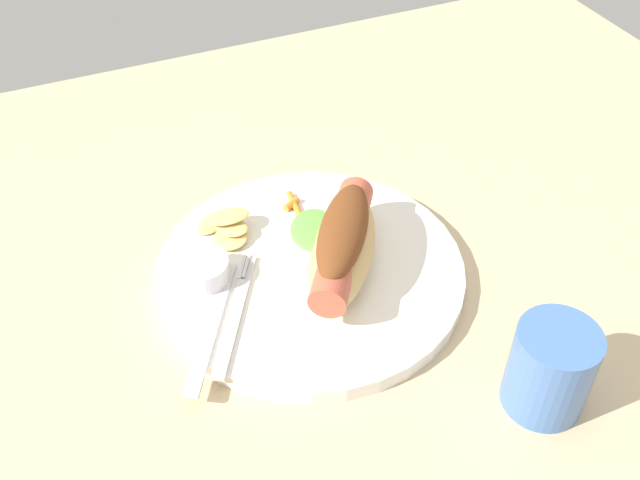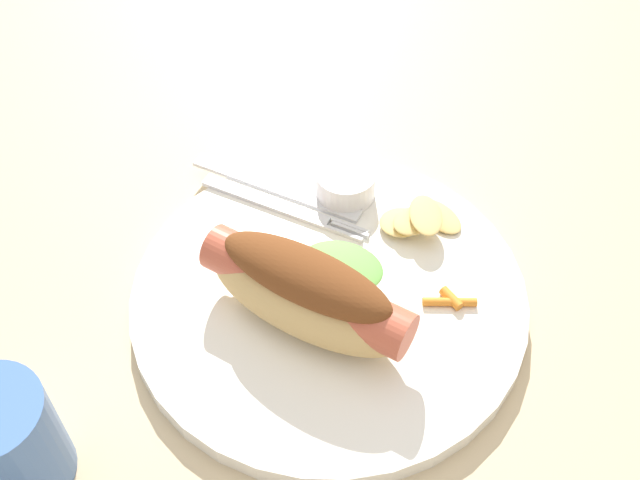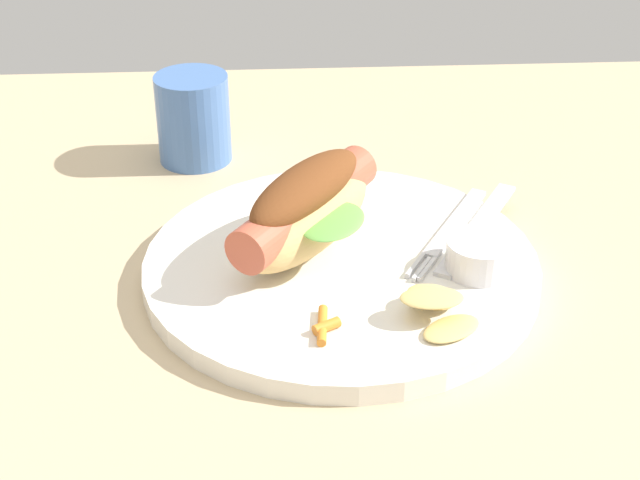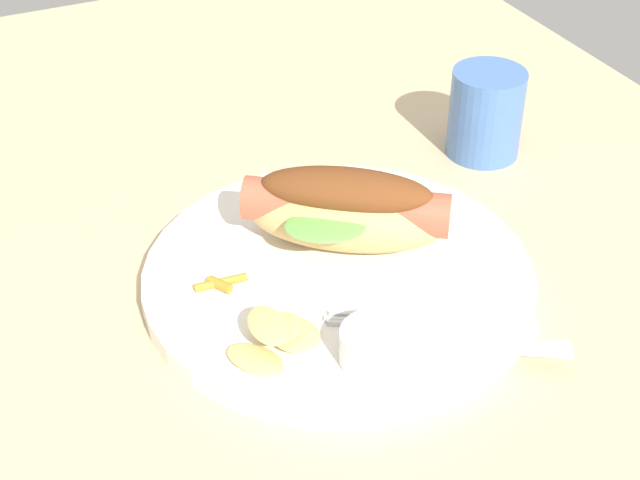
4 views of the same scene
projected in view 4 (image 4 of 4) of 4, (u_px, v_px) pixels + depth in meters
ground_plane at (299, 283)px, 73.49cm from camera, size 120.00×90.00×1.80cm
plate at (339, 277)px, 71.39cm from camera, size 29.44×29.44×1.60cm
hot_dog at (345, 209)px, 71.35cm from camera, size 13.40×15.81×6.65cm
sauce_ramekin at (382, 344)px, 62.44cm from camera, size 4.88×4.88×2.46cm
fork at (438, 324)px, 65.60cm from camera, size 8.36×13.20×0.40cm
knife at (457, 343)px, 64.08cm from camera, size 8.94×13.92×0.36cm
chips_pile at (275, 337)px, 63.47cm from camera, size 5.87×7.79×2.07cm
carrot_garnish at (220, 283)px, 69.01cm from camera, size 2.03×3.98×0.74cm
drinking_cup at (486, 113)px, 85.21cm from camera, size 6.64×6.64×8.10cm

